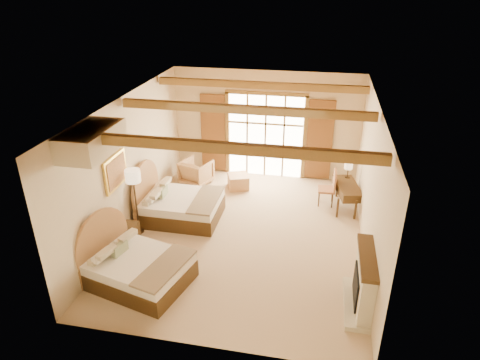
% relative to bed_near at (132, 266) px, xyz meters
% --- Properties ---
extents(floor, '(7.00, 7.00, 0.00)m').
position_rel_bed_near_xyz_m(floor, '(1.86, 2.14, -0.38)').
color(floor, tan).
rests_on(floor, ground).
extents(wall_back, '(5.50, 0.00, 5.50)m').
position_rel_bed_near_xyz_m(wall_back, '(1.86, 5.64, 1.22)').
color(wall_back, beige).
rests_on(wall_back, ground).
extents(wall_left, '(0.00, 7.00, 7.00)m').
position_rel_bed_near_xyz_m(wall_left, '(-0.89, 2.14, 1.22)').
color(wall_left, beige).
rests_on(wall_left, ground).
extents(wall_right, '(0.00, 7.00, 7.00)m').
position_rel_bed_near_xyz_m(wall_right, '(4.61, 2.14, 1.22)').
color(wall_right, beige).
rests_on(wall_right, ground).
extents(ceiling, '(7.00, 7.00, 0.00)m').
position_rel_bed_near_xyz_m(ceiling, '(1.86, 2.14, 2.82)').
color(ceiling, '#B6773C').
rests_on(ceiling, ground).
extents(ceiling_beams, '(5.39, 4.60, 0.18)m').
position_rel_bed_near_xyz_m(ceiling_beams, '(1.86, 2.14, 2.70)').
color(ceiling_beams, olive).
rests_on(ceiling_beams, ceiling).
extents(french_doors, '(3.95, 0.08, 2.60)m').
position_rel_bed_near_xyz_m(french_doors, '(1.86, 5.58, 0.87)').
color(french_doors, white).
rests_on(french_doors, ground).
extents(fireplace, '(0.46, 1.40, 1.16)m').
position_rel_bed_near_xyz_m(fireplace, '(4.45, 0.14, 0.13)').
color(fireplace, beige).
rests_on(fireplace, ground).
extents(painting, '(0.06, 0.95, 0.75)m').
position_rel_bed_near_xyz_m(painting, '(-0.85, 1.39, 1.37)').
color(painting, '#F0CB4B').
rests_on(painting, wall_left).
extents(canopy_valance, '(0.70, 1.40, 0.45)m').
position_rel_bed_near_xyz_m(canopy_valance, '(-0.54, 0.14, 2.57)').
color(canopy_valance, beige).
rests_on(canopy_valance, ceiling).
extents(bed_near, '(2.23, 1.86, 1.24)m').
position_rel_bed_near_xyz_m(bed_near, '(0.00, 0.00, 0.00)').
color(bed_near, '#423016').
rests_on(bed_near, floor).
extents(bed_far, '(1.95, 1.53, 1.29)m').
position_rel_bed_near_xyz_m(bed_far, '(0.02, 2.59, 0.01)').
color(bed_far, '#423016').
rests_on(bed_far, floor).
extents(nightstand, '(0.50, 0.50, 0.59)m').
position_rel_bed_near_xyz_m(nightstand, '(-0.64, 1.07, -0.08)').
color(nightstand, '#423016').
rests_on(nightstand, floor).
extents(floor_lamp, '(0.35, 0.35, 1.64)m').
position_rel_bed_near_xyz_m(floor_lamp, '(-0.64, 1.76, 1.02)').
color(floor_lamp, '#3E2E1C').
rests_on(floor_lamp, floor).
extents(armchair, '(1.01, 1.02, 0.74)m').
position_rel_bed_near_xyz_m(armchair, '(-0.03, 4.56, -0.01)').
color(armchair, '#B18251').
rests_on(armchair, floor).
extents(ottoman, '(0.72, 0.72, 0.41)m').
position_rel_bed_near_xyz_m(ottoman, '(1.24, 4.54, -0.17)').
color(ottoman, '#A7814D').
rests_on(ottoman, floor).
extents(desk, '(0.80, 1.33, 0.67)m').
position_rel_bed_near_xyz_m(desk, '(4.27, 3.96, -0.02)').
color(desk, '#423016').
rests_on(desk, floor).
extents(desk_chair, '(0.46, 0.46, 1.00)m').
position_rel_bed_near_xyz_m(desk_chair, '(3.77, 4.03, -0.07)').
color(desk_chair, '#A36642').
rests_on(desk_chair, floor).
extents(desk_lamp, '(0.22, 0.22, 0.43)m').
position_rel_bed_near_xyz_m(desk_lamp, '(4.27, 4.42, 0.62)').
color(desk_lamp, '#3E2E1C').
rests_on(desk_lamp, desk).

